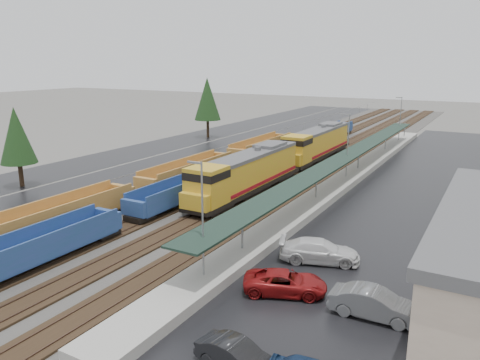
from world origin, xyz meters
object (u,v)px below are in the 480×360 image
object	(u,v)px
well_string_yellow	(57,219)
parked_car_east_e	(375,304)
locomotive_trail	(316,143)
well_string_blue	(179,194)
parked_car_east_a	(237,356)
parked_car_east_b	(285,283)
parked_car_east_c	(320,251)
locomotive_lead	(245,173)

from	to	relation	value
well_string_yellow	parked_car_east_e	world-z (taller)	well_string_yellow
locomotive_trail	parked_car_east_e	xyz separation A→B (m)	(17.90, -38.69, -1.66)
well_string_blue	parked_car_east_e	xyz separation A→B (m)	(21.90, -11.49, -0.33)
well_string_yellow	parked_car_east_a	size ratio (longest dim) A/B	21.72
well_string_blue	parked_car_east_a	world-z (taller)	well_string_blue
parked_car_east_a	parked_car_east_b	xyz separation A→B (m)	(-1.08, 7.78, 0.02)
parked_car_east_c	locomotive_lead	bearing A→B (deg)	27.01
locomotive_trail	parked_car_east_c	bearing A→B (deg)	-69.08
parked_car_east_c	parked_car_east_e	world-z (taller)	parked_car_east_e
locomotive_lead	parked_car_east_a	xyz separation A→B (m)	(13.53, -25.34, -1.80)
parked_car_east_c	parked_car_east_e	bearing A→B (deg)	-156.00
locomotive_lead	locomotive_trail	world-z (taller)	same
locomotive_trail	well_string_blue	size ratio (longest dim) A/B	0.19
locomotive_trail	parked_car_east_a	xyz separation A→B (m)	(13.53, -46.34, -1.80)
locomotive_trail	parked_car_east_e	size ratio (longest dim) A/B	4.15
locomotive_lead	parked_car_east_a	bearing A→B (deg)	-61.90
well_string_yellow	parked_car_east_c	world-z (taller)	well_string_yellow
parked_car_east_b	well_string_blue	bearing A→B (deg)	33.61
parked_car_east_a	parked_car_east_e	bearing A→B (deg)	-22.04
well_string_blue	parked_car_east_e	size ratio (longest dim) A/B	22.06
locomotive_lead	parked_car_east_b	bearing A→B (deg)	-54.65
parked_car_east_a	parked_car_east_c	world-z (taller)	parked_car_east_c
locomotive_trail	well_string_yellow	distance (m)	39.22
parked_car_east_a	parked_car_east_c	xyz separation A→B (m)	(-0.87, 13.22, 0.13)
parked_car_east_b	parked_car_east_c	xyz separation A→B (m)	(0.21, 5.44, 0.11)
well_string_blue	parked_car_east_a	distance (m)	25.96
parked_car_east_b	parked_car_east_e	xyz separation A→B (m)	(5.45, -0.13, 0.11)
locomotive_trail	parked_car_east_a	bearing A→B (deg)	-73.72
locomotive_trail	parked_car_east_c	distance (m)	35.49
locomotive_lead	parked_car_east_a	world-z (taller)	locomotive_lead
parked_car_east_b	parked_car_east_c	world-z (taller)	parked_car_east_c
locomotive_trail	parked_car_east_b	xyz separation A→B (m)	(12.45, -38.55, -1.77)
locomotive_lead	well_string_yellow	bearing A→B (deg)	-114.72
parked_car_east_b	parked_car_east_e	world-z (taller)	parked_car_east_e
well_string_yellow	parked_car_east_c	distance (m)	21.32
locomotive_lead	well_string_yellow	xyz separation A→B (m)	(-8.00, -17.37, -1.24)
locomotive_lead	parked_car_east_e	bearing A→B (deg)	-44.65
locomotive_trail	well_string_blue	distance (m)	27.52
well_string_yellow	parked_car_east_c	xyz separation A→B (m)	(20.66, 5.26, -0.42)
parked_car_east_b	parked_car_east_e	size ratio (longest dim) A/B	1.02
parked_car_east_a	parked_car_east_b	bearing A→B (deg)	15.61
well_string_yellow	parked_car_east_a	xyz separation A→B (m)	(21.53, -7.96, -0.55)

